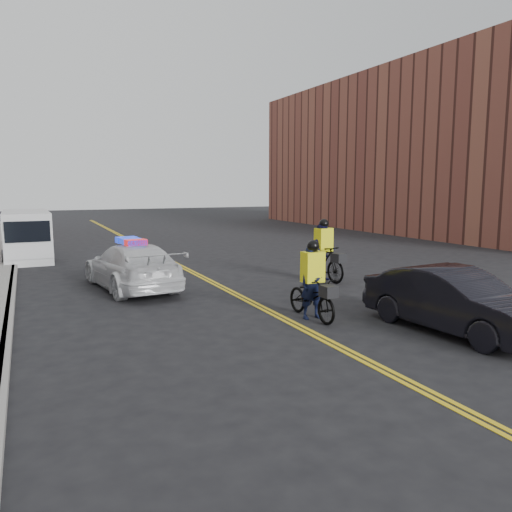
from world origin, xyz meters
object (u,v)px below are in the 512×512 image
object	(u,v)px
police_cruiser	(132,266)
cyclist_far	(324,257)
cyclist_near	(313,291)
dark_sedan	(455,301)
cargo_van	(27,236)

from	to	relation	value
police_cruiser	cyclist_far	xyz separation A→B (m)	(6.11, -1.34, 0.11)
cyclist_near	cyclist_far	size ratio (longest dim) A/B	0.92
dark_sedan	cyclist_far	distance (m)	6.32
cyclist_far	police_cruiser	bearing A→B (deg)	159.31
dark_sedan	cyclist_far	bearing A→B (deg)	79.09
dark_sedan	cargo_van	bearing A→B (deg)	112.70
cyclist_far	cargo_van	bearing A→B (deg)	124.98
dark_sedan	cyclist_near	xyz separation A→B (m)	(-2.21, 2.29, -0.04)
cyclist_near	cyclist_far	world-z (taller)	cyclist_far
police_cruiser	cyclist_near	bearing A→B (deg)	114.76
police_cruiser	cyclist_far	size ratio (longest dim) A/B	2.39
police_cruiser	cargo_van	xyz separation A→B (m)	(-2.89, 8.22, 0.31)
cyclist_near	police_cruiser	bearing A→B (deg)	119.85
cyclist_near	dark_sedan	bearing A→B (deg)	-47.75
dark_sedan	cargo_van	world-z (taller)	cargo_van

